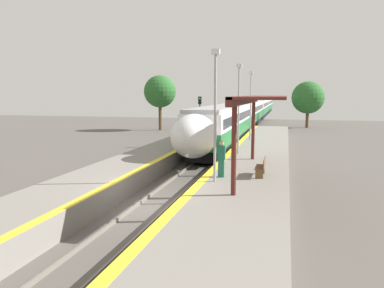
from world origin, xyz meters
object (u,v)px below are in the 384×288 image
(railway_signal, at_px, (200,117))
(lamppost_mid, at_px, (239,103))
(lamppost_near, at_px, (215,108))
(platform_bench, at_px, (262,166))
(train, at_px, (254,110))
(person_waiting, at_px, (221,158))
(lamppost_far, at_px, (251,101))

(railway_signal, bearing_deg, lamppost_mid, -62.92)
(lamppost_near, bearing_deg, platform_bench, 39.74)
(train, xyz_separation_m, lamppost_near, (2.45, -49.32, 2.08))
(person_waiting, xyz_separation_m, lamppost_far, (-0.13, 15.45, 2.41))
(platform_bench, relative_size, railway_signal, 0.32)
(train, height_order, lamppost_far, lamppost_far)
(lamppost_near, xyz_separation_m, lamppost_far, (0.00, 16.43, 0.00))
(person_waiting, xyz_separation_m, lamppost_near, (-0.13, -0.98, 2.41))
(lamppost_mid, bearing_deg, person_waiting, -88.99)
(platform_bench, xyz_separation_m, person_waiting, (-1.85, -0.67, 0.43))
(lamppost_far, bearing_deg, platform_bench, -82.37)
(train, distance_m, lamppost_mid, 41.23)
(train, bearing_deg, platform_bench, -84.69)
(platform_bench, distance_m, person_waiting, 2.02)
(platform_bench, height_order, railway_signal, railway_signal)
(lamppost_mid, bearing_deg, platform_bench, -73.22)
(lamppost_far, bearing_deg, lamppost_mid, -90.00)
(railway_signal, xyz_separation_m, lamppost_mid, (4.73, -9.24, 1.46))
(train, height_order, lamppost_mid, lamppost_mid)
(person_waiting, xyz_separation_m, railway_signal, (-4.85, 16.48, 0.95))
(train, xyz_separation_m, platform_bench, (4.43, -47.67, -0.76))
(train, distance_m, person_waiting, 48.41)
(person_waiting, bearing_deg, lamppost_mid, 91.01)
(railway_signal, height_order, lamppost_far, lamppost_far)
(railway_signal, bearing_deg, person_waiting, -73.59)
(train, relative_size, railway_signal, 19.36)
(person_waiting, height_order, lamppost_mid, lamppost_mid)
(person_waiting, relative_size, railway_signal, 0.37)
(platform_bench, height_order, person_waiting, person_waiting)
(platform_bench, distance_m, lamppost_far, 15.18)
(platform_bench, bearing_deg, train, 95.31)
(train, xyz_separation_m, person_waiting, (2.58, -48.34, -0.33))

